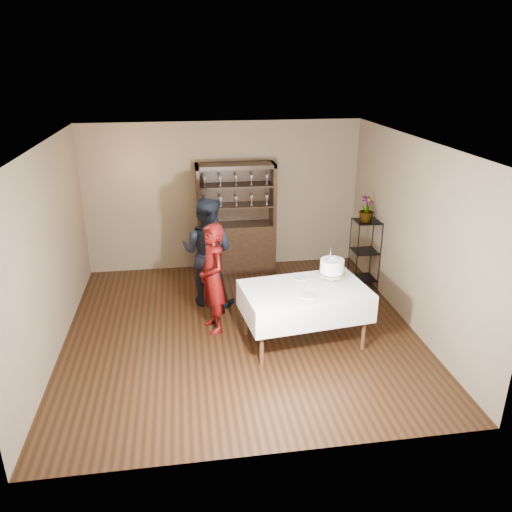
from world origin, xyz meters
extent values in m
plane|color=black|center=(0.00, 0.00, 0.00)|extent=(5.00, 5.00, 0.00)
plane|color=silver|center=(0.00, 0.00, 2.70)|extent=(5.00, 5.00, 0.00)
cube|color=brown|center=(0.00, 2.50, 1.35)|extent=(5.00, 0.02, 2.70)
cube|color=brown|center=(-2.50, 0.00, 1.35)|extent=(0.02, 5.00, 2.70)
cube|color=brown|center=(2.50, 0.00, 1.35)|extent=(0.02, 5.00, 2.70)
cube|color=black|center=(0.20, 2.24, 0.45)|extent=(1.40, 0.48, 0.90)
cube|color=black|center=(0.20, 2.46, 1.45)|extent=(1.40, 0.03, 1.10)
cube|color=black|center=(0.20, 2.24, 1.97)|extent=(1.40, 0.48, 0.06)
cube|color=black|center=(0.20, 2.24, 1.25)|extent=(1.28, 0.42, 0.02)
cube|color=black|center=(0.20, 2.24, 1.62)|extent=(1.28, 0.42, 0.02)
cylinder|color=black|center=(2.08, 1.00, 0.60)|extent=(0.02, 0.02, 1.20)
cylinder|color=black|center=(2.48, 1.00, 0.60)|extent=(0.02, 0.02, 1.20)
cylinder|color=black|center=(2.08, 1.40, 0.60)|extent=(0.02, 0.02, 1.20)
cylinder|color=black|center=(2.48, 1.40, 0.60)|extent=(0.02, 0.02, 1.20)
cube|color=black|center=(2.28, 1.20, 0.15)|extent=(0.40, 0.40, 0.02)
cube|color=black|center=(2.28, 1.20, 0.65)|extent=(0.40, 0.40, 0.01)
cube|color=black|center=(2.28, 1.20, 1.18)|extent=(0.40, 0.40, 0.02)
cube|color=white|center=(0.82, -0.45, 0.64)|extent=(1.77, 1.22, 0.38)
cylinder|color=#462A19|center=(0.16, -0.94, 0.39)|extent=(0.06, 0.06, 0.79)
cylinder|color=#462A19|center=(1.59, -0.76, 0.39)|extent=(0.06, 0.06, 0.79)
cylinder|color=#462A19|center=(0.06, -0.15, 0.39)|extent=(0.06, 0.06, 0.79)
cylinder|color=#462A19|center=(1.49, 0.03, 0.39)|extent=(0.06, 0.06, 0.79)
imported|color=#340405|center=(-0.38, 0.09, 0.81)|extent=(0.54, 0.68, 1.62)
imported|color=black|center=(-0.40, 0.97, 0.88)|extent=(1.05, 0.96, 1.76)
cylinder|color=silver|center=(1.24, -0.29, 0.84)|extent=(0.20, 0.20, 0.01)
cylinder|color=silver|center=(1.24, -0.29, 0.88)|extent=(0.05, 0.05, 0.10)
cylinder|color=silver|center=(1.24, -0.29, 0.94)|extent=(0.37, 0.37, 0.02)
cylinder|color=#40612E|center=(1.24, -0.29, 0.96)|extent=(0.36, 0.36, 0.02)
cylinder|color=white|center=(1.24, -0.29, 1.05)|extent=(0.42, 0.42, 0.20)
sphere|color=#5071AC|center=(1.27, -0.29, 1.16)|extent=(0.02, 0.02, 0.02)
cube|color=silver|center=(1.20, -0.31, 1.22)|extent=(0.02, 0.02, 0.14)
cube|color=black|center=(1.20, -0.31, 1.31)|extent=(0.03, 0.02, 0.05)
cylinder|color=silver|center=(0.81, -0.70, 0.84)|extent=(0.23, 0.23, 0.01)
cylinder|color=silver|center=(0.84, -0.16, 0.84)|extent=(0.17, 0.17, 0.01)
imported|color=#40612E|center=(2.24, 1.17, 1.40)|extent=(0.33, 0.33, 0.43)
camera|label=1|loc=(-0.73, -6.36, 3.71)|focal=35.00mm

